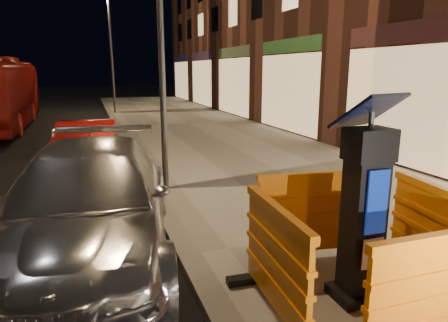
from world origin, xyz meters
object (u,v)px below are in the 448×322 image
object	(u,v)px
barrier_back	(312,216)
barrier_kerbside	(276,262)
barrier_front	(437,298)
car_red	(89,174)
parking_kiosk	(364,207)
barrier_bldgside	(434,236)
car_silver	(93,256)

from	to	relation	value
barrier_back	barrier_kerbside	world-z (taller)	same
barrier_front	car_red	distance (m)	8.16
parking_kiosk	barrier_bldgside	world-z (taller)	parking_kiosk
barrier_front	car_red	bearing A→B (deg)	108.49
parking_kiosk	barrier_back	world-z (taller)	parking_kiosk
barrier_front	barrier_kerbside	size ratio (longest dim) A/B	1.00
parking_kiosk	barrier_front	size ratio (longest dim) A/B	1.40
parking_kiosk	barrier_back	distance (m)	1.05
parking_kiosk	barrier_front	world-z (taller)	parking_kiosk
parking_kiosk	barrier_kerbside	world-z (taller)	parking_kiosk
parking_kiosk	barrier_kerbside	size ratio (longest dim) A/B	1.40
barrier_front	car_silver	bearing A→B (deg)	129.23
car_silver	car_red	xyz separation A→B (m)	(-0.02, 4.55, 0.00)
barrier_bldgside	barrier_back	bearing A→B (deg)	51.69
parking_kiosk	barrier_back	xyz separation A→B (m)	(0.00, 0.95, -0.44)
barrier_front	barrier_back	world-z (taller)	same
barrier_kerbside	car_silver	size ratio (longest dim) A/B	0.28
car_silver	barrier_bldgside	bearing A→B (deg)	-23.96
barrier_back	car_red	distance (m)	6.40
barrier_back	barrier_front	bearing A→B (deg)	-82.31
barrier_kerbside	barrier_bldgside	distance (m)	1.90
barrier_front	car_silver	world-z (taller)	barrier_front
barrier_front	barrier_back	distance (m)	1.90
barrier_front	car_red	world-z (taller)	barrier_front
barrier_back	car_silver	distance (m)	2.97
parking_kiosk	car_silver	distance (m)	3.59
parking_kiosk	barrier_kerbside	bearing A→B (deg)	-175.31
barrier_back	car_silver	world-z (taller)	barrier_back
barrier_front	parking_kiosk	bearing A→B (deg)	89.69
barrier_kerbside	car_red	xyz separation A→B (m)	(-1.67, 6.74, -0.70)
barrier_front	car_silver	xyz separation A→B (m)	(-2.60, 3.15, -0.70)
parking_kiosk	car_silver	bearing A→B (deg)	144.47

